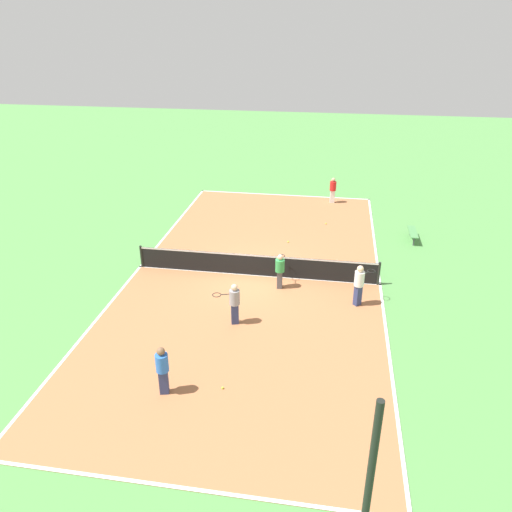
{
  "coord_description": "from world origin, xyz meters",
  "views": [
    {
      "loc": [
        -2.92,
        18.04,
        9.64
      ],
      "look_at": [
        0.0,
        0.0,
        0.9
      ],
      "focal_mm": 35.0,
      "sensor_mm": 36.0,
      "label": 1
    }
  ],
  "objects_px": {
    "tennis_net": "(256,264)",
    "tennis_ball_far_baseline": "(223,388)",
    "bench": "(413,233)",
    "player_baseline_gray": "(234,301)",
    "player_near_white": "(359,283)",
    "tennis_ball_midcourt": "(288,242)",
    "player_far_green": "(280,269)",
    "tennis_ball_near_net": "(326,224)",
    "player_coach_red": "(333,189)",
    "player_near_blue": "(162,368)"
  },
  "relations": [
    {
      "from": "tennis_net",
      "to": "tennis_ball_near_net",
      "type": "relative_size",
      "value": 146.34
    },
    {
      "from": "tennis_ball_far_baseline",
      "to": "tennis_net",
      "type": "bearing_deg",
      "value": -88.62
    },
    {
      "from": "player_near_white",
      "to": "tennis_ball_far_baseline",
      "type": "xyz_separation_m",
      "value": [
        3.91,
        5.36,
        -0.89
      ]
    },
    {
      "from": "tennis_ball_near_net",
      "to": "tennis_ball_far_baseline",
      "type": "xyz_separation_m",
      "value": [
        2.5,
        13.23,
        0.0
      ]
    },
    {
      "from": "player_baseline_gray",
      "to": "player_near_blue",
      "type": "bearing_deg",
      "value": 55.72
    },
    {
      "from": "player_near_white",
      "to": "player_baseline_gray",
      "type": "xyz_separation_m",
      "value": [
        4.24,
        1.95,
        -0.05
      ]
    },
    {
      "from": "bench",
      "to": "tennis_ball_near_net",
      "type": "height_order",
      "value": "bench"
    },
    {
      "from": "player_near_white",
      "to": "player_coach_red",
      "type": "xyz_separation_m",
      "value": [
        1.19,
        -11.29,
        -0.1
      ]
    },
    {
      "from": "player_baseline_gray",
      "to": "player_coach_red",
      "type": "relative_size",
      "value": 1.04
    },
    {
      "from": "tennis_net",
      "to": "player_far_green",
      "type": "distance_m",
      "value": 1.42
    },
    {
      "from": "player_coach_red",
      "to": "bench",
      "type": "bearing_deg",
      "value": -57.33
    },
    {
      "from": "bench",
      "to": "player_baseline_gray",
      "type": "bearing_deg",
      "value": -39.48
    },
    {
      "from": "tennis_net",
      "to": "player_baseline_gray",
      "type": "height_order",
      "value": "player_baseline_gray"
    },
    {
      "from": "player_far_green",
      "to": "tennis_ball_midcourt",
      "type": "distance_m",
      "value": 4.47
    },
    {
      "from": "player_far_green",
      "to": "player_coach_red",
      "type": "bearing_deg",
      "value": -12.08
    },
    {
      "from": "tennis_net",
      "to": "bench",
      "type": "relative_size",
      "value": 6.49
    },
    {
      "from": "tennis_ball_near_net",
      "to": "tennis_ball_far_baseline",
      "type": "distance_m",
      "value": 13.46
    },
    {
      "from": "player_baseline_gray",
      "to": "player_coach_red",
      "type": "height_order",
      "value": "player_baseline_gray"
    },
    {
      "from": "bench",
      "to": "tennis_ball_far_baseline",
      "type": "distance_m",
      "value": 13.61
    },
    {
      "from": "player_baseline_gray",
      "to": "tennis_net",
      "type": "bearing_deg",
      "value": -108.57
    },
    {
      "from": "player_baseline_gray",
      "to": "player_near_blue",
      "type": "height_order",
      "value": "player_near_blue"
    },
    {
      "from": "player_baseline_gray",
      "to": "tennis_ball_far_baseline",
      "type": "height_order",
      "value": "player_baseline_gray"
    },
    {
      "from": "player_baseline_gray",
      "to": "bench",
      "type": "bearing_deg",
      "value": -145.54
    },
    {
      "from": "bench",
      "to": "player_coach_red",
      "type": "bearing_deg",
      "value": -140.65
    },
    {
      "from": "player_near_white",
      "to": "player_near_blue",
      "type": "xyz_separation_m",
      "value": [
        5.5,
        5.77,
        -0.05
      ]
    },
    {
      "from": "player_near_white",
      "to": "tennis_ball_far_baseline",
      "type": "distance_m",
      "value": 6.7
    },
    {
      "from": "tennis_ball_far_baseline",
      "to": "player_baseline_gray",
      "type": "bearing_deg",
      "value": -84.46
    },
    {
      "from": "tennis_ball_near_net",
      "to": "bench",
      "type": "bearing_deg",
      "value": 161.9
    },
    {
      "from": "tennis_ball_midcourt",
      "to": "tennis_ball_far_baseline",
      "type": "bearing_deg",
      "value": 85.67
    },
    {
      "from": "player_near_white",
      "to": "player_near_blue",
      "type": "bearing_deg",
      "value": -177.85
    },
    {
      "from": "bench",
      "to": "player_coach_red",
      "type": "height_order",
      "value": "player_coach_red"
    },
    {
      "from": "player_coach_red",
      "to": "tennis_ball_far_baseline",
      "type": "bearing_deg",
      "value": -105.96
    },
    {
      "from": "player_coach_red",
      "to": "tennis_ball_far_baseline",
      "type": "distance_m",
      "value": 16.89
    },
    {
      "from": "player_far_green",
      "to": "player_near_blue",
      "type": "distance_m",
      "value": 7.07
    },
    {
      "from": "player_near_blue",
      "to": "tennis_ball_far_baseline",
      "type": "height_order",
      "value": "player_near_blue"
    },
    {
      "from": "player_near_blue",
      "to": "tennis_ball_midcourt",
      "type": "distance_m",
      "value": 11.3
    },
    {
      "from": "tennis_ball_near_net",
      "to": "player_near_white",
      "type": "bearing_deg",
      "value": 100.21
    },
    {
      "from": "tennis_net",
      "to": "tennis_ball_far_baseline",
      "type": "bearing_deg",
      "value": 91.38
    },
    {
      "from": "player_baseline_gray",
      "to": "player_far_green",
      "type": "height_order",
      "value": "player_baseline_gray"
    },
    {
      "from": "player_near_white",
      "to": "tennis_ball_midcourt",
      "type": "height_order",
      "value": "player_near_white"
    },
    {
      "from": "tennis_net",
      "to": "tennis_ball_near_net",
      "type": "xyz_separation_m",
      "value": [
        -2.67,
        -6.16,
        -0.46
      ]
    },
    {
      "from": "player_baseline_gray",
      "to": "tennis_ball_far_baseline",
      "type": "bearing_deg",
      "value": 79.48
    },
    {
      "from": "player_coach_red",
      "to": "tennis_ball_near_net",
      "type": "bearing_deg",
      "value": -100.44
    },
    {
      "from": "player_near_white",
      "to": "tennis_ball_midcourt",
      "type": "xyz_separation_m",
      "value": [
        3.11,
        -5.24,
        -0.89
      ]
    },
    {
      "from": "tennis_ball_far_baseline",
      "to": "player_near_blue",
      "type": "bearing_deg",
      "value": 14.42
    },
    {
      "from": "tennis_net",
      "to": "bench",
      "type": "xyz_separation_m",
      "value": [
        -6.81,
        -4.8,
        -0.13
      ]
    },
    {
      "from": "player_baseline_gray",
      "to": "player_near_blue",
      "type": "distance_m",
      "value": 4.03
    },
    {
      "from": "player_far_green",
      "to": "player_coach_red",
      "type": "height_order",
      "value": "player_coach_red"
    },
    {
      "from": "tennis_net",
      "to": "player_far_green",
      "type": "height_order",
      "value": "player_far_green"
    },
    {
      "from": "bench",
      "to": "tennis_ball_far_baseline",
      "type": "height_order",
      "value": "bench"
    }
  ]
}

